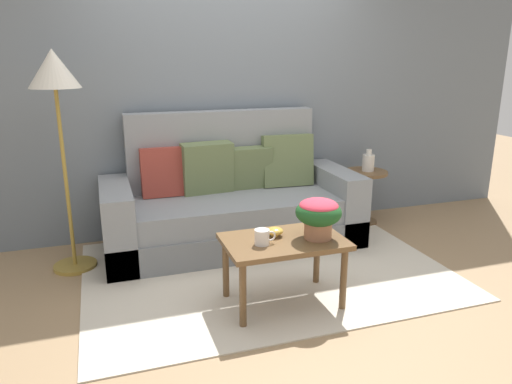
{
  "coord_description": "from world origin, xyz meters",
  "views": [
    {
      "loc": [
        -1.17,
        -3.1,
        1.65
      ],
      "look_at": [
        -0.07,
        0.21,
        0.65
      ],
      "focal_mm": 33.66,
      "sensor_mm": 36.0,
      "label": 1
    }
  ],
  "objects_px": {
    "couch": "(231,205)",
    "coffee_table": "(284,248)",
    "side_table": "(365,187)",
    "snack_bowl": "(275,231)",
    "coffee_mug": "(262,237)",
    "floor_lamp": "(56,89)",
    "table_vase": "(368,162)",
    "potted_plant": "(319,214)"
  },
  "relations": [
    {
      "from": "couch",
      "to": "coffee_table",
      "type": "xyz_separation_m",
      "value": [
        0.03,
        -1.18,
        0.05
      ]
    },
    {
      "from": "side_table",
      "to": "snack_bowl",
      "type": "bearing_deg",
      "value": -139.52
    },
    {
      "from": "coffee_mug",
      "to": "snack_bowl",
      "type": "height_order",
      "value": "coffee_mug"
    },
    {
      "from": "coffee_mug",
      "to": "floor_lamp",
      "type": "bearing_deg",
      "value": 137.55
    },
    {
      "from": "side_table",
      "to": "snack_bowl",
      "type": "xyz_separation_m",
      "value": [
        -1.42,
        -1.21,
        0.13
      ]
    },
    {
      "from": "coffee_table",
      "to": "table_vase",
      "type": "bearing_deg",
      "value": 42.47
    },
    {
      "from": "couch",
      "to": "table_vase",
      "type": "relative_size",
      "value": 10.17
    },
    {
      "from": "floor_lamp",
      "to": "potted_plant",
      "type": "xyz_separation_m",
      "value": [
        1.6,
        -1.11,
        -0.77
      ]
    },
    {
      "from": "side_table",
      "to": "table_vase",
      "type": "height_order",
      "value": "table_vase"
    },
    {
      "from": "potted_plant",
      "to": "snack_bowl",
      "type": "height_order",
      "value": "potted_plant"
    },
    {
      "from": "couch",
      "to": "coffee_table",
      "type": "relative_size",
      "value": 2.76
    },
    {
      "from": "couch",
      "to": "floor_lamp",
      "type": "distance_m",
      "value": 1.71
    },
    {
      "from": "couch",
      "to": "snack_bowl",
      "type": "distance_m",
      "value": 1.12
    },
    {
      "from": "coffee_mug",
      "to": "table_vase",
      "type": "bearing_deg",
      "value": 40.24
    },
    {
      "from": "side_table",
      "to": "table_vase",
      "type": "distance_m",
      "value": 0.26
    },
    {
      "from": "floor_lamp",
      "to": "side_table",
      "type": "bearing_deg",
      "value": 4.56
    },
    {
      "from": "floor_lamp",
      "to": "table_vase",
      "type": "height_order",
      "value": "floor_lamp"
    },
    {
      "from": "snack_bowl",
      "to": "table_vase",
      "type": "distance_m",
      "value": 1.88
    },
    {
      "from": "snack_bowl",
      "to": "floor_lamp",
      "type": "bearing_deg",
      "value": 143.41
    },
    {
      "from": "potted_plant",
      "to": "side_table",
      "type": "bearing_deg",
      "value": 48.98
    },
    {
      "from": "coffee_mug",
      "to": "side_table",
      "type": "bearing_deg",
      "value": 40.59
    },
    {
      "from": "table_vase",
      "to": "coffee_mug",
      "type": "bearing_deg",
      "value": -139.76
    },
    {
      "from": "coffee_table",
      "to": "side_table",
      "type": "xyz_separation_m",
      "value": [
        1.38,
        1.28,
        -0.03
      ]
    },
    {
      "from": "coffee_mug",
      "to": "snack_bowl",
      "type": "bearing_deg",
      "value": 41.77
    },
    {
      "from": "coffee_table",
      "to": "coffee_mug",
      "type": "xyz_separation_m",
      "value": [
        -0.16,
        -0.04,
        0.12
      ]
    },
    {
      "from": "side_table",
      "to": "potted_plant",
      "type": "xyz_separation_m",
      "value": [
        -1.16,
        -1.33,
        0.27
      ]
    },
    {
      "from": "couch",
      "to": "potted_plant",
      "type": "xyz_separation_m",
      "value": [
        0.26,
        -1.23,
        0.29
      ]
    },
    {
      "from": "floor_lamp",
      "to": "potted_plant",
      "type": "bearing_deg",
      "value": -34.84
    },
    {
      "from": "side_table",
      "to": "snack_bowl",
      "type": "distance_m",
      "value": 1.87
    },
    {
      "from": "potted_plant",
      "to": "coffee_mug",
      "type": "distance_m",
      "value": 0.41
    },
    {
      "from": "floor_lamp",
      "to": "table_vase",
      "type": "xyz_separation_m",
      "value": [
        2.77,
        0.22,
        -0.78
      ]
    },
    {
      "from": "floor_lamp",
      "to": "snack_bowl",
      "type": "bearing_deg",
      "value": -36.59
    },
    {
      "from": "couch",
      "to": "snack_bowl",
      "type": "bearing_deg",
      "value": -90.22
    },
    {
      "from": "snack_bowl",
      "to": "coffee_table",
      "type": "bearing_deg",
      "value": -61.93
    },
    {
      "from": "floor_lamp",
      "to": "couch",
      "type": "bearing_deg",
      "value": 5.12
    },
    {
      "from": "couch",
      "to": "coffee_mug",
      "type": "distance_m",
      "value": 1.24
    },
    {
      "from": "side_table",
      "to": "coffee_mug",
      "type": "xyz_separation_m",
      "value": [
        -1.55,
        -1.32,
        0.15
      ]
    },
    {
      "from": "floor_lamp",
      "to": "potted_plant",
      "type": "distance_m",
      "value": 2.09
    },
    {
      "from": "floor_lamp",
      "to": "coffee_mug",
      "type": "distance_m",
      "value": 1.86
    },
    {
      "from": "side_table",
      "to": "snack_bowl",
      "type": "height_order",
      "value": "side_table"
    },
    {
      "from": "coffee_mug",
      "to": "table_vase",
      "type": "height_order",
      "value": "table_vase"
    },
    {
      "from": "floor_lamp",
      "to": "snack_bowl",
      "type": "xyz_separation_m",
      "value": [
        1.34,
        -0.99,
        -0.9
      ]
    }
  ]
}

